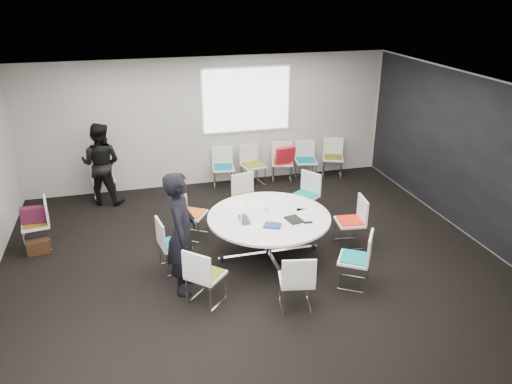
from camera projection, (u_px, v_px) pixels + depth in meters
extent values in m
cube|color=black|center=(251.00, 259.00, 8.29)|extent=(8.00, 7.00, 0.04)
cube|color=white|center=(250.00, 88.00, 7.18)|extent=(8.00, 7.00, 0.04)
cube|color=#BBB6B0|center=(210.00, 122.00, 10.87)|extent=(8.00, 0.04, 2.80)
cube|color=#BBB6B0|center=(344.00, 315.00, 4.61)|extent=(8.00, 0.04, 2.80)
cube|color=#BBB6B0|center=(473.00, 158.00, 8.69)|extent=(0.04, 7.00, 2.80)
cube|color=black|center=(472.00, 158.00, 8.68)|extent=(0.01, 6.94, 2.74)
cube|color=silver|center=(269.00, 253.00, 8.35)|extent=(0.90, 0.90, 0.08)
cylinder|color=silver|center=(269.00, 236.00, 8.22)|extent=(0.10, 0.10, 0.65)
cylinder|color=white|center=(269.00, 217.00, 8.08)|extent=(2.00, 2.00, 0.04)
cube|color=white|center=(247.00, 100.00, 10.83)|extent=(1.90, 0.03, 1.35)
cube|color=silver|center=(349.00, 234.00, 8.61)|extent=(0.47, 0.47, 0.42)
cube|color=white|center=(350.00, 222.00, 8.52)|extent=(0.49, 0.51, 0.04)
cube|color=red|center=(350.00, 221.00, 8.50)|extent=(0.43, 0.44, 0.03)
cube|color=white|center=(363.00, 209.00, 8.45)|extent=(0.09, 0.46, 0.42)
cube|color=silver|center=(304.00, 207.00, 9.61)|extent=(0.58, 0.58, 0.42)
cube|color=white|center=(304.00, 197.00, 9.52)|extent=(0.62, 0.63, 0.04)
cube|color=#0B7C7B|center=(304.00, 195.00, 9.51)|extent=(0.54, 0.54, 0.03)
cube|color=white|center=(311.00, 182.00, 9.58)|extent=(0.28, 0.40, 0.42)
cube|color=silver|center=(248.00, 209.00, 9.53)|extent=(0.50, 0.50, 0.42)
cube|color=white|center=(247.00, 198.00, 9.44)|extent=(0.54, 0.53, 0.04)
cube|color=brown|center=(247.00, 197.00, 9.43)|extent=(0.47, 0.46, 0.03)
cube|color=white|center=(242.00, 184.00, 9.52)|extent=(0.46, 0.14, 0.42)
cube|color=silver|center=(193.00, 226.00, 8.89)|extent=(0.58, 0.58, 0.42)
cube|color=white|center=(192.00, 214.00, 8.80)|extent=(0.62, 0.62, 0.04)
cube|color=#DF4C18|center=(192.00, 213.00, 8.78)|extent=(0.54, 0.54, 0.03)
cube|color=white|center=(180.00, 201.00, 8.76)|extent=(0.28, 0.41, 0.42)
cube|color=silver|center=(176.00, 257.00, 7.90)|extent=(0.49, 0.49, 0.42)
cube|color=white|center=(175.00, 244.00, 7.81)|extent=(0.51, 0.53, 0.04)
cube|color=#0B6D82|center=(174.00, 242.00, 7.80)|extent=(0.44, 0.46, 0.03)
cube|color=white|center=(160.00, 234.00, 7.64)|extent=(0.11, 0.46, 0.42)
cube|color=silver|center=(207.00, 289.00, 7.08)|extent=(0.59, 0.59, 0.42)
cube|color=white|center=(206.00, 275.00, 6.99)|extent=(0.64, 0.64, 0.04)
cube|color=olive|center=(206.00, 273.00, 6.98)|extent=(0.55, 0.55, 0.03)
cube|color=white|center=(196.00, 268.00, 6.73)|extent=(0.36, 0.34, 0.42)
cube|color=silver|center=(296.00, 294.00, 6.97)|extent=(0.49, 0.49, 0.42)
cube|color=white|center=(296.00, 280.00, 6.88)|extent=(0.54, 0.52, 0.04)
cube|color=red|center=(296.00, 278.00, 6.86)|extent=(0.47, 0.45, 0.03)
cube|color=white|center=(299.00, 274.00, 6.59)|extent=(0.46, 0.13, 0.42)
cube|color=silver|center=(353.00, 272.00, 7.47)|extent=(0.58, 0.58, 0.42)
cube|color=white|center=(354.00, 259.00, 7.38)|extent=(0.62, 0.62, 0.04)
cube|color=#097B7A|center=(354.00, 257.00, 7.37)|extent=(0.54, 0.54, 0.03)
cube|color=white|center=(370.00, 248.00, 7.24)|extent=(0.28, 0.41, 0.42)
cube|color=silver|center=(224.00, 178.00, 11.05)|extent=(0.46, 0.46, 0.42)
cube|color=white|center=(223.00, 168.00, 10.96)|extent=(0.51, 0.49, 0.04)
cube|color=#0B637C|center=(223.00, 167.00, 10.95)|extent=(0.44, 0.42, 0.03)
cube|color=white|center=(222.00, 155.00, 11.06)|extent=(0.46, 0.09, 0.42)
cube|color=silver|center=(253.00, 176.00, 11.18)|extent=(0.49, 0.49, 0.42)
cube|color=white|center=(253.00, 166.00, 11.09)|extent=(0.54, 0.52, 0.04)
cube|color=olive|center=(253.00, 165.00, 11.08)|extent=(0.47, 0.45, 0.03)
cube|color=white|center=(249.00, 153.00, 11.17)|extent=(0.46, 0.13, 0.42)
cube|color=silver|center=(282.00, 172.00, 11.37)|extent=(0.51, 0.51, 0.42)
cube|color=white|center=(282.00, 163.00, 11.28)|extent=(0.55, 0.54, 0.04)
cube|color=red|center=(282.00, 162.00, 11.27)|extent=(0.48, 0.46, 0.03)
cube|color=white|center=(282.00, 150.00, 11.38)|extent=(0.46, 0.14, 0.42)
cube|color=silver|center=(306.00, 171.00, 11.47)|extent=(0.49, 0.49, 0.42)
cube|color=white|center=(306.00, 161.00, 11.38)|extent=(0.53, 0.52, 0.04)
cube|color=#096F86|center=(306.00, 160.00, 11.36)|extent=(0.46, 0.45, 0.03)
cube|color=white|center=(305.00, 149.00, 11.48)|extent=(0.46, 0.12, 0.42)
cube|color=silver|center=(332.00, 167.00, 11.66)|extent=(0.54, 0.54, 0.42)
cube|color=white|center=(333.00, 158.00, 11.57)|extent=(0.59, 0.57, 0.04)
cube|color=brown|center=(333.00, 157.00, 11.56)|extent=(0.51, 0.50, 0.03)
cube|color=white|center=(333.00, 146.00, 11.67)|extent=(0.44, 0.20, 0.42)
cube|color=silver|center=(38.00, 237.00, 8.52)|extent=(0.48, 0.48, 0.42)
cube|color=white|center=(35.00, 225.00, 8.43)|extent=(0.51, 0.52, 0.04)
cube|color=olive|center=(35.00, 223.00, 8.42)|extent=(0.44, 0.46, 0.03)
cube|color=white|center=(46.00, 210.00, 8.42)|extent=(0.11, 0.46, 0.42)
cube|color=silver|center=(105.00, 190.00, 10.41)|extent=(0.47, 0.47, 0.42)
cube|color=white|center=(104.00, 180.00, 10.32)|extent=(0.52, 0.50, 0.04)
cube|color=olive|center=(103.00, 178.00, 10.31)|extent=(0.45, 0.43, 0.03)
cube|color=white|center=(101.00, 166.00, 10.41)|extent=(0.46, 0.10, 0.42)
imported|color=black|center=(182.00, 233.00, 7.10)|extent=(0.58, 0.75, 1.85)
imported|color=black|center=(101.00, 164.00, 10.03)|extent=(1.00, 0.89, 1.69)
imported|color=#333338|center=(247.00, 219.00, 7.93)|extent=(0.23, 0.36, 0.03)
cube|color=silver|center=(241.00, 212.00, 7.90)|extent=(0.08, 0.30, 0.22)
cube|color=black|center=(294.00, 220.00, 7.93)|extent=(0.27, 0.34, 0.02)
cube|color=navy|center=(272.00, 225.00, 7.73)|extent=(0.32, 0.30, 0.03)
cube|color=white|center=(298.00, 208.00, 8.36)|extent=(0.35, 0.29, 0.00)
cube|color=white|center=(306.00, 211.00, 8.23)|extent=(0.35, 0.30, 0.00)
cylinder|color=white|center=(266.00, 209.00, 8.22)|extent=(0.08, 0.08, 0.09)
cube|color=black|center=(308.00, 223.00, 7.85)|extent=(0.14, 0.07, 0.01)
cube|color=#521530|center=(34.00, 215.00, 8.36)|extent=(0.40, 0.14, 0.28)
cube|color=#342010|center=(38.00, 247.00, 8.37)|extent=(0.38, 0.21, 0.24)
cube|color=#AB1522|center=(285.00, 155.00, 10.99)|extent=(0.46, 0.23, 0.36)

